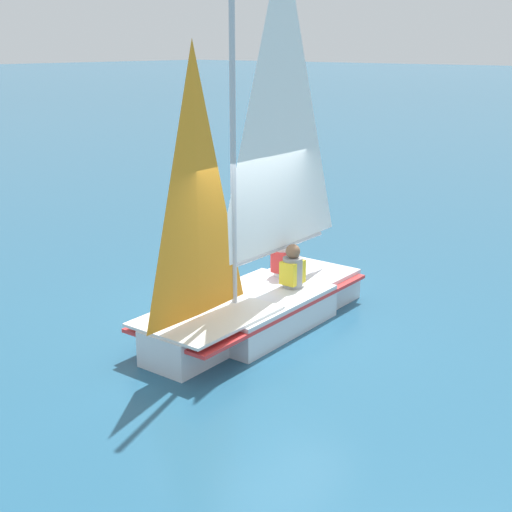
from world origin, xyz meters
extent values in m
plane|color=#235675|center=(0.00, 0.00, 0.00)|extent=(260.00, 260.00, 0.00)
cube|color=silver|center=(0.00, 0.00, 0.25)|extent=(1.55, 2.29, 0.49)
cube|color=silver|center=(-0.08, 1.57, 0.25)|extent=(0.84, 0.97, 0.49)
cube|color=silver|center=(0.08, -1.57, 0.25)|extent=(1.27, 0.99, 0.49)
cube|color=red|center=(0.00, 0.00, 0.40)|extent=(1.65, 4.03, 0.05)
cube|color=silver|center=(-0.06, 1.11, 0.51)|extent=(1.41, 1.88, 0.04)
cylinder|color=#B7B7BC|center=(-0.03, 0.50, 3.07)|extent=(0.08, 0.08, 5.16)
cylinder|color=#B7B7BC|center=(0.03, -0.61, 1.07)|extent=(0.18, 2.22, 0.07)
pyramid|color=white|center=(0.03, -0.61, 3.32)|extent=(0.16, 2.11, 4.43)
pyramid|color=orange|center=(-0.06, 1.26, 2.35)|extent=(0.12, 1.36, 3.52)
cube|color=black|center=(0.11, -2.10, 0.17)|extent=(0.03, 0.08, 0.34)
cube|color=black|center=(-0.18, -0.64, 0.23)|extent=(0.25, 0.29, 0.45)
cylinder|color=gray|center=(-0.18, -0.64, 0.71)|extent=(0.31, 0.31, 0.50)
cube|color=yellow|center=(-0.18, -0.64, 0.73)|extent=(0.28, 0.35, 0.35)
sphere|color=brown|center=(-0.18, -0.64, 1.05)|extent=(0.22, 0.22, 0.22)
cube|color=black|center=(0.28, -1.01, 0.23)|extent=(0.25, 0.29, 0.45)
cylinder|color=white|center=(0.28, -1.01, 0.71)|extent=(0.31, 0.31, 0.50)
cube|color=red|center=(0.28, -1.01, 0.73)|extent=(0.28, 0.35, 0.35)
sphere|color=tan|center=(0.28, -1.01, 1.05)|extent=(0.22, 0.22, 0.22)
cylinder|color=red|center=(0.28, -1.01, 1.14)|extent=(0.22, 0.22, 0.06)
camera|label=1|loc=(-6.36, 7.53, 4.04)|focal=50.00mm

